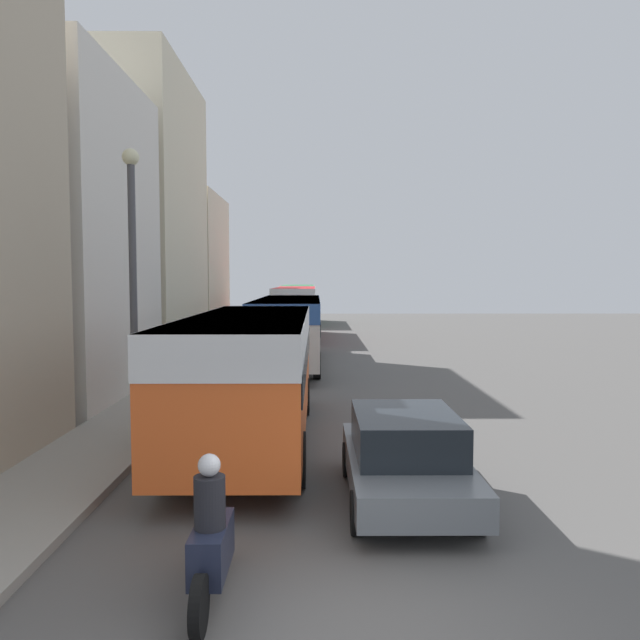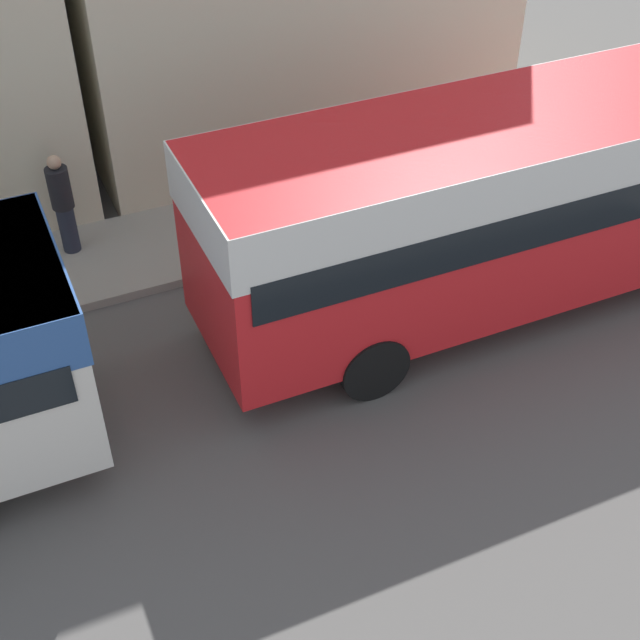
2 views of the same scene
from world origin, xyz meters
TOP-DOWN VIEW (x-y plane):
  - bus_third_in_line at (-1.74, 32.49)m, footprint 2.52×10.10m
  - pedestrian_walking_away at (-5.54, 26.30)m, footprint 0.36×0.36m

SIDE VIEW (x-z plane):
  - pedestrian_walking_away at x=-5.54m, z-range 0.18..1.92m
  - bus_third_in_line at x=-1.74m, z-range 0.47..3.63m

